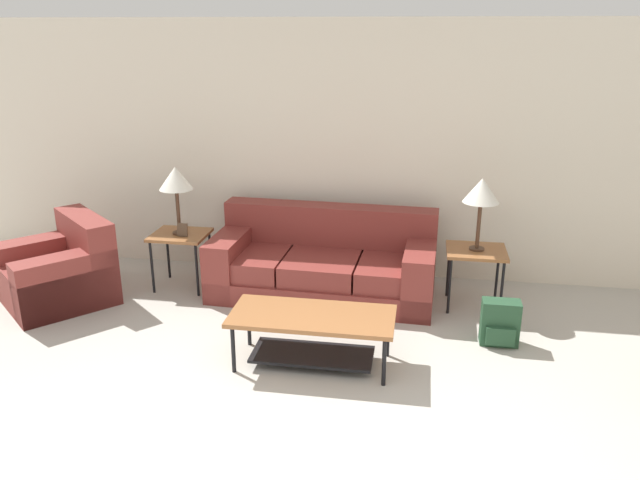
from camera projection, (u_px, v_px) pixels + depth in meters
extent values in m
cube|color=silver|center=(347.00, 152.00, 6.35)|extent=(9.08, 0.06, 2.60)
cube|color=maroon|center=(323.00, 284.00, 6.13)|extent=(2.18, 1.04, 0.22)
cube|color=maroon|center=(252.00, 260.00, 6.18)|extent=(0.73, 0.88, 0.20)
cube|color=maroon|center=(323.00, 265.00, 6.04)|extent=(0.73, 0.88, 0.20)
cube|color=maroon|center=(396.00, 271.00, 5.90)|extent=(0.73, 0.88, 0.20)
cube|color=maroon|center=(330.00, 224.00, 6.28)|extent=(2.15, 0.35, 0.40)
cube|color=maroon|center=(232.00, 260.00, 6.25)|extent=(0.32, 0.96, 0.58)
cube|color=maroon|center=(419.00, 275.00, 5.89)|extent=(0.32, 0.96, 0.58)
cube|color=maroon|center=(57.00, 282.00, 5.96)|extent=(1.29, 1.29, 0.40)
cube|color=maroon|center=(85.00, 235.00, 6.02)|extent=(0.86, 0.80, 0.40)
cube|color=maroon|center=(45.00, 264.00, 6.17)|extent=(0.79, 0.85, 0.56)
cube|color=maroon|center=(67.00, 285.00, 5.69)|extent=(0.79, 0.85, 0.56)
cube|color=#935B33|center=(312.00, 316.00, 4.77)|extent=(1.26, 0.56, 0.04)
cylinder|color=black|center=(233.00, 349.00, 4.72)|extent=(0.03, 0.03, 0.39)
cylinder|color=black|center=(384.00, 362.00, 4.55)|extent=(0.03, 0.03, 0.39)
cylinder|color=black|center=(249.00, 323.00, 5.13)|extent=(0.03, 0.03, 0.39)
cylinder|color=black|center=(388.00, 334.00, 4.96)|extent=(0.03, 0.03, 0.39)
cube|color=black|center=(312.00, 354.00, 4.88)|extent=(0.95, 0.39, 0.02)
cube|color=#935B33|center=(180.00, 235.00, 6.18)|extent=(0.54, 0.48, 0.03)
cylinder|color=black|center=(152.00, 267.00, 6.12)|extent=(0.03, 0.03, 0.54)
cylinder|color=black|center=(197.00, 270.00, 6.05)|extent=(0.03, 0.03, 0.54)
cylinder|color=black|center=(168.00, 253.00, 6.50)|extent=(0.03, 0.03, 0.54)
cylinder|color=black|center=(210.00, 256.00, 6.43)|extent=(0.03, 0.03, 0.54)
cube|color=#935B33|center=(476.00, 251.00, 5.74)|extent=(0.54, 0.48, 0.03)
cylinder|color=black|center=(449.00, 286.00, 5.68)|extent=(0.03, 0.03, 0.54)
cylinder|color=black|center=(502.00, 290.00, 5.61)|extent=(0.03, 0.03, 0.54)
cylinder|color=black|center=(448.00, 270.00, 6.05)|extent=(0.03, 0.03, 0.54)
cylinder|color=black|center=(497.00, 273.00, 5.98)|extent=(0.03, 0.03, 0.54)
cylinder|color=#472D1E|center=(180.00, 233.00, 6.18)|extent=(0.14, 0.14, 0.02)
cylinder|color=#472D1E|center=(178.00, 211.00, 6.10)|extent=(0.04, 0.04, 0.43)
cone|color=white|center=(176.00, 178.00, 6.00)|extent=(0.33, 0.33, 0.22)
cylinder|color=#472D1E|center=(477.00, 249.00, 5.73)|extent=(0.14, 0.14, 0.02)
cylinder|color=#472D1E|center=(479.00, 225.00, 5.66)|extent=(0.04, 0.04, 0.43)
cone|color=white|center=(482.00, 190.00, 5.55)|extent=(0.33, 0.33, 0.22)
cube|color=#23472D|center=(500.00, 322.00, 5.16)|extent=(0.31, 0.16, 0.38)
cube|color=#23472D|center=(500.00, 336.00, 5.09)|extent=(0.23, 0.05, 0.15)
cylinder|color=#23472D|center=(488.00, 314.00, 5.26)|extent=(0.02, 0.02, 0.29)
cylinder|color=#23472D|center=(509.00, 316.00, 5.23)|extent=(0.02, 0.02, 0.29)
cube|color=#4C3828|center=(182.00, 230.00, 6.08)|extent=(0.10, 0.04, 0.13)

